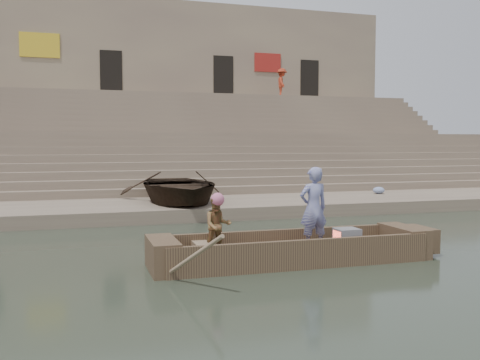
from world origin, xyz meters
name	(u,v)px	position (x,y,z in m)	size (l,w,h in m)	color
ground	(300,266)	(0.00, 0.00, 0.00)	(120.00, 120.00, 0.00)	#252F23
lower_landing	(204,207)	(0.00, 8.00, 0.20)	(32.00, 4.00, 0.40)	#80715C
mid_landing	(168,163)	(0.00, 15.50, 1.40)	(32.00, 3.00, 2.80)	#80715C
upper_landing	(148,139)	(0.00, 22.50, 2.60)	(32.00, 3.00, 5.20)	#80715C
ghat_steps	(162,154)	(0.00, 17.19, 1.80)	(32.00, 11.00, 5.20)	#80715C
building_wall	(140,93)	(0.00, 26.50, 5.60)	(32.00, 5.07, 11.20)	gray
main_rowboat	(292,257)	(-0.02, 0.36, 0.11)	(5.00, 1.30, 0.22)	brown
rowboat_trim	(302,247)	(0.19, 0.35, 0.31)	(6.04, 2.63, 1.79)	brown
standing_man	(313,208)	(0.49, 0.46, 1.05)	(0.60, 0.40, 1.66)	navy
rowing_man	(218,225)	(-1.48, 0.54, 0.78)	(0.54, 0.42, 1.12)	#246E2A
television	(346,238)	(1.18, 0.36, 0.42)	(0.46, 0.42, 0.40)	slate
beached_rowboat	(178,187)	(-0.88, 8.01, 0.92)	(3.56, 4.99, 1.03)	#2D2116
pedestrian	(282,83)	(8.38, 22.37, 6.12)	(1.19, 0.68, 1.84)	#9C301A
cloth_bundles	(183,196)	(-0.59, 8.69, 0.53)	(15.05, 1.51, 0.26)	#3F5999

